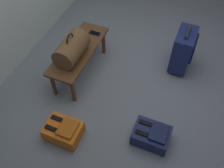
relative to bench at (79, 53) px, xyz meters
The scene contains 7 objects.
ground_plane 0.80m from the bench, 81.65° to the right, with size 6.60×6.60×0.00m, color slate.
bench is the anchor object (origin of this frame).
duffel_bag_brown 0.24m from the bench, behind, with size 0.44×0.26×0.34m.
cell_phone 0.35m from the bench, 10.06° to the right, with size 0.07×0.14×0.01m.
suitcase_upright_navy 1.28m from the bench, 63.97° to the right, with size 0.39×0.25×0.60m.
backpack_navy 1.29m from the bench, 117.82° to the right, with size 0.28×0.38×0.21m.
backpack_orange 0.96m from the bench, 164.70° to the right, with size 0.28×0.38×0.21m.
Camera 1 is at (-1.99, -0.49, 2.49)m, focal length 40.57 mm.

